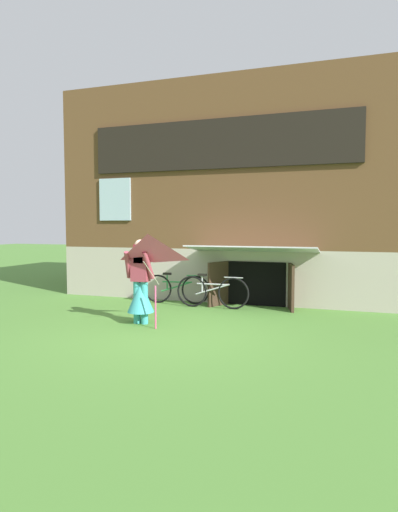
{
  "coord_description": "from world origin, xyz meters",
  "views": [
    {
      "loc": [
        2.9,
        -7.17,
        1.91
      ],
      "look_at": [
        0.04,
        1.35,
        1.28
      ],
      "focal_mm": 30.36,
      "sensor_mm": 36.0,
      "label": 1
    }
  ],
  "objects_px": {
    "person": "(140,288)",
    "kite": "(148,259)",
    "bicycle_green": "(176,289)",
    "bicycle_silver": "(212,292)"
  },
  "relations": [
    {
      "from": "kite",
      "to": "bicycle_green",
      "type": "distance_m",
      "value": 3.05
    },
    {
      "from": "bicycle_silver",
      "to": "bicycle_green",
      "type": "bearing_deg",
      "value": 163.8
    },
    {
      "from": "person",
      "to": "bicycle_green",
      "type": "height_order",
      "value": "person"
    },
    {
      "from": "person",
      "to": "kite",
      "type": "bearing_deg",
      "value": -73.92
    },
    {
      "from": "bicycle_silver",
      "to": "bicycle_green",
      "type": "xyz_separation_m",
      "value": [
        -1.0,
        0.28,
        -0.02
      ]
    },
    {
      "from": "person",
      "to": "bicycle_green",
      "type": "distance_m",
      "value": 2.29
    },
    {
      "from": "kite",
      "to": "bicycle_green",
      "type": "relative_size",
      "value": 0.99
    },
    {
      "from": "kite",
      "to": "person",
      "type": "bearing_deg",
      "value": 126.96
    },
    {
      "from": "bicycle_green",
      "to": "kite",
      "type": "bearing_deg",
      "value": -85.77
    },
    {
      "from": "kite",
      "to": "bicycle_green",
      "type": "height_order",
      "value": "kite"
    }
  ]
}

